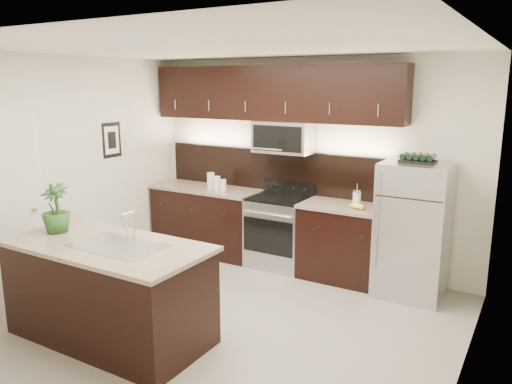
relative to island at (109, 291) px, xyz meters
The scene contains 12 objects.
ground 1.20m from the island, 49.03° to the left, with size 4.50×4.50×0.00m, color gray.
room_walls 1.58m from the island, 52.44° to the left, with size 4.52×4.02×2.71m.
counter_run 2.53m from the island, 84.01° to the left, with size 3.51×0.65×0.94m.
upper_fixtures 3.16m from the island, 83.78° to the left, with size 3.49×0.40×1.66m.
island is the anchor object (origin of this frame).
sink_faucet 0.51m from the island, ahead, with size 0.84×0.50×0.28m.
refrigerator 3.31m from the island, 48.24° to the left, with size 0.74×0.67×1.53m, color #B2B2B7.
wine_rack 3.48m from the island, 48.24° to the left, with size 0.38×0.23×0.09m.
plant 0.98m from the island, behind, with size 0.27×0.27×0.49m, color #275120.
canisters 2.56m from the island, 101.39° to the left, with size 0.33×0.15×0.23m.
french_press 2.96m from the island, 58.33° to the left, with size 0.10×0.10×0.28m.
bananas 2.91m from the island, 58.19° to the left, with size 0.19×0.15×0.06m, color yellow.
Camera 1 is at (2.68, -3.89, 2.38)m, focal length 35.00 mm.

